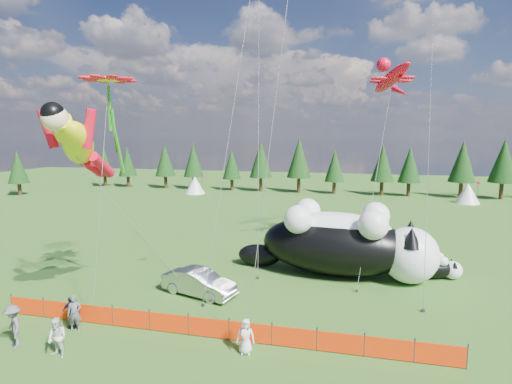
# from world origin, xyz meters

# --- Properties ---
(ground) EXTENTS (160.00, 160.00, 0.00)m
(ground) POSITION_xyz_m (0.00, 0.00, 0.00)
(ground) COLOR #123409
(ground) RESTS_ON ground
(safety_fence) EXTENTS (22.06, 0.06, 1.10)m
(safety_fence) POSITION_xyz_m (0.00, -3.00, 0.50)
(safety_fence) COLOR #262626
(safety_fence) RESTS_ON ground
(tree_line) EXTENTS (90.00, 4.00, 8.00)m
(tree_line) POSITION_xyz_m (0.00, 45.00, 4.00)
(tree_line) COLOR black
(tree_line) RESTS_ON ground
(festival_tents) EXTENTS (50.00, 3.20, 2.80)m
(festival_tents) POSITION_xyz_m (11.00, 40.00, 1.40)
(festival_tents) COLOR white
(festival_tents) RESTS_ON ground
(cat_large) EXTENTS (13.46, 5.71, 4.86)m
(cat_large) POSITION_xyz_m (5.93, 7.06, 2.31)
(cat_large) COLOR black
(cat_large) RESTS_ON ground
(cat_small) EXTENTS (4.52, 1.83, 1.63)m
(cat_small) POSITION_xyz_m (11.53, 7.83, 0.77)
(cat_small) COLOR black
(cat_small) RESTS_ON ground
(car) EXTENTS (4.85, 2.84, 1.51)m
(car) POSITION_xyz_m (-2.28, 1.65, 0.76)
(car) COLOR #AFAEB3
(car) RESTS_ON ground
(spectator_a) EXTENTS (0.77, 0.66, 1.80)m
(spectator_a) POSITION_xyz_m (-6.48, -3.88, 0.90)
(spectator_a) COLOR #545459
(spectator_a) RESTS_ON ground
(spectator_b) EXTENTS (0.92, 0.65, 1.74)m
(spectator_b) POSITION_xyz_m (-5.66, -6.03, 0.87)
(spectator_b) COLOR silver
(spectator_b) RESTS_ON ground
(spectator_c) EXTENTS (0.98, 0.56, 1.60)m
(spectator_c) POSITION_xyz_m (-6.87, -3.60, 0.80)
(spectator_c) COLOR #161E3E
(spectator_c) RESTS_ON ground
(spectator_d) EXTENTS (1.39, 1.24, 1.92)m
(spectator_d) POSITION_xyz_m (-8.17, -5.73, 0.96)
(spectator_d) COLOR #545459
(spectator_d) RESTS_ON ground
(spectator_e) EXTENTS (0.85, 0.63, 1.58)m
(spectator_e) POSITION_xyz_m (2.02, -3.90, 0.79)
(spectator_e) COLOR silver
(spectator_e) RESTS_ON ground
(superhero_kite) EXTENTS (7.59, 6.79, 11.90)m
(superhero_kite) POSITION_xyz_m (-7.26, -1.82, 8.91)
(superhero_kite) COLOR yellow
(superhero_kite) RESTS_ON ground
(gecko_kite) EXTENTS (5.84, 12.69, 16.31)m
(gecko_kite) POSITION_xyz_m (9.00, 13.14, 13.62)
(gecko_kite) COLOR red
(gecko_kite) RESTS_ON ground
(flower_kite) EXTENTS (3.75, 5.00, 12.60)m
(flower_kite) POSITION_xyz_m (-6.69, 0.21, 12.17)
(flower_kite) COLOR red
(flower_kite) RESTS_ON ground
(diamond_kite_d) EXTENTS (1.73, 6.82, 20.87)m
(diamond_kite_d) POSITION_xyz_m (-0.79, 10.83, 18.49)
(diamond_kite_d) COLOR #0DA49A
(diamond_kite_d) RESTS_ON ground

